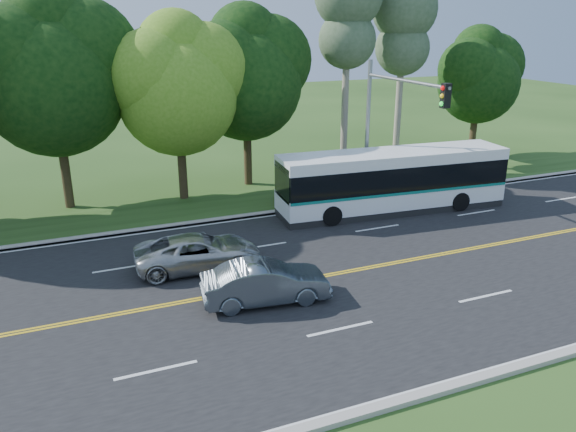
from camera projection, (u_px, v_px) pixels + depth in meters
name	position (u px, v px, depth m)	size (l,w,h in m)	color
ground	(307.00, 279.00, 20.11)	(120.00, 120.00, 0.00)	#284717
road	(307.00, 279.00, 20.11)	(60.00, 14.00, 0.02)	black
curb_north	(245.00, 216.00, 26.31)	(60.00, 0.30, 0.15)	#A9A298
curb_south	(427.00, 394.00, 13.86)	(60.00, 0.30, 0.15)	#A9A298
grass_verge	(233.00, 205.00, 27.93)	(60.00, 4.00, 0.10)	#284717
lane_markings	(305.00, 279.00, 20.07)	(57.60, 13.82, 0.00)	gold
tree_row	(105.00, 65.00, 26.57)	(44.70, 9.10, 13.84)	black
bougainvillea_hedge	(368.00, 181.00, 29.56)	(9.50, 2.25, 1.50)	#A60D49
traffic_signal	(389.00, 115.00, 25.60)	(0.42, 6.10, 7.00)	gray
transit_bus	(392.00, 182.00, 26.83)	(11.28, 3.29, 2.91)	white
sedan	(266.00, 282.00, 18.29)	(1.45, 4.17, 1.37)	slate
suv	(198.00, 252.00, 20.79)	(2.13, 4.62, 1.28)	#AAADAE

